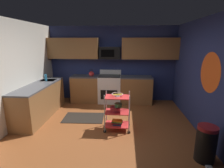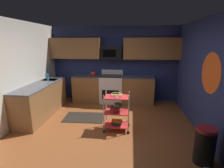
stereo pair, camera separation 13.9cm
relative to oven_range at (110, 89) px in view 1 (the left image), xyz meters
The scene contains 18 objects.
floor 2.16m from the oven_range, 88.44° to the right, with size 4.40×4.80×0.04m, color brown.
wall_back 0.89m from the oven_range, 80.02° to the left, with size 4.52×0.06×2.60m, color navy.
wall_left 3.13m from the oven_range, 135.92° to the right, with size 0.06×4.80×2.60m, color silver.
wall_right 3.21m from the oven_range, 42.61° to the right, with size 0.06×4.80×2.60m, color navy.
wall_flower_decal 3.28m from the oven_range, 43.88° to the right, with size 0.84×0.84×0.00m, color #E5591E.
counter_run 0.98m from the oven_range, 142.62° to the right, with size 3.58×2.71×0.92m.
oven_range is the anchor object (origin of this frame).
upper_cabinets 1.38m from the oven_range, 61.86° to the left, with size 4.40×0.33×0.70m.
microwave 1.23m from the oven_range, 90.26° to the left, with size 0.70×0.39×0.40m.
rolling_cart 2.01m from the oven_range, 79.86° to the right, with size 0.63×0.40×0.91m.
fruit_bowl 2.05m from the oven_range, 79.86° to the right, with size 0.27×0.27×0.07m.
mixing_bowl_large 2.01m from the oven_range, 81.17° to the right, with size 0.25×0.25×0.11m.
mixing_bowl_small 2.01m from the oven_range, 79.15° to the right, with size 0.18×0.18×0.08m.
book_stack 2.03m from the oven_range, 79.86° to the right, with size 0.26×0.19×0.11m.
kettle 0.82m from the oven_range, behind, with size 0.21×0.18×0.26m.
dish_soap_bottle 2.12m from the oven_range, 154.49° to the right, with size 0.06×0.06×0.20m, color #2D8CBF.
trash_can 3.58m from the oven_range, 56.86° to the right, with size 0.34×0.42×0.66m.
floor_rug 1.61m from the oven_range, 113.20° to the right, with size 1.10×0.70×0.01m, color black.
Camera 1 is at (0.47, -3.70, 2.06)m, focal length 27.71 mm.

